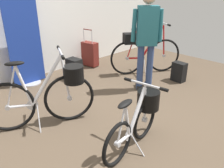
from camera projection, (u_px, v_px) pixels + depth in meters
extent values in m
plane|color=brown|center=(130.00, 122.00, 3.06)|extent=(6.76, 6.76, 0.00)
cube|color=white|center=(30.00, 6.00, 4.13)|extent=(6.76, 0.10, 2.67)
cylinder|color=#B7B7BC|center=(31.00, 83.00, 4.24)|extent=(0.36, 0.36, 0.02)
cube|color=navy|center=(25.00, 43.00, 3.93)|extent=(0.60, 0.02, 1.49)
torus|color=black|center=(145.00, 120.00, 2.68)|extent=(0.48, 0.11, 0.48)
cylinder|color=#B7B7BC|center=(145.00, 120.00, 2.68)|extent=(0.07, 0.06, 0.06)
torus|color=black|center=(117.00, 144.00, 2.27)|extent=(0.48, 0.11, 0.48)
cylinder|color=#B7B7BC|center=(117.00, 144.00, 2.27)|extent=(0.07, 0.06, 0.06)
cylinder|color=silver|center=(123.00, 139.00, 2.35)|extent=(0.22, 0.07, 0.05)
cylinder|color=silver|center=(137.00, 111.00, 2.45)|extent=(0.34, 0.09, 0.47)
cylinder|color=silver|center=(127.00, 121.00, 2.32)|extent=(0.13, 0.05, 0.40)
cylinder|color=silver|center=(123.00, 139.00, 2.35)|extent=(0.21, 0.06, 0.04)
cylinder|color=silver|center=(145.00, 104.00, 2.57)|extent=(0.08, 0.04, 0.44)
cylinder|color=silver|center=(121.00, 125.00, 2.24)|extent=(0.14, 0.04, 0.39)
ellipsoid|color=black|center=(125.00, 104.00, 2.20)|extent=(0.23, 0.12, 0.05)
cylinder|color=#B7B7BC|center=(145.00, 86.00, 2.46)|extent=(0.03, 0.03, 0.04)
cylinder|color=#B7B7BC|center=(145.00, 84.00, 2.45)|extent=(0.09, 0.44, 0.03)
cylinder|color=black|center=(164.00, 90.00, 2.33)|extent=(0.05, 0.09, 0.04)
cylinder|color=black|center=(128.00, 80.00, 2.57)|extent=(0.05, 0.09, 0.04)
cylinder|color=#B7B7BC|center=(129.00, 135.00, 2.43)|extent=(0.14, 0.04, 0.14)
cylinder|color=#B7B7BC|center=(137.00, 145.00, 2.46)|extent=(0.04, 0.19, 0.23)
cylinder|color=black|center=(148.00, 100.00, 2.62)|extent=(0.30, 0.30, 0.22)
torus|color=black|center=(70.00, 98.00, 2.99)|extent=(0.61, 0.32, 0.66)
cylinder|color=#B7B7BC|center=(70.00, 98.00, 2.99)|extent=(0.08, 0.07, 0.06)
torus|color=black|center=(8.00, 107.00, 2.76)|extent=(0.61, 0.32, 0.66)
cylinder|color=#B7B7BC|center=(8.00, 107.00, 2.76)|extent=(0.08, 0.07, 0.06)
cylinder|color=silver|center=(20.00, 106.00, 2.81)|extent=(0.28, 0.16, 0.05)
cylinder|color=silver|center=(46.00, 81.00, 2.79)|extent=(0.42, 0.23, 0.63)
cylinder|color=silver|center=(24.00, 86.00, 2.73)|extent=(0.16, 0.10, 0.55)
cylinder|color=silver|center=(20.00, 106.00, 2.81)|extent=(0.27, 0.15, 0.04)
cylinder|color=silver|center=(65.00, 78.00, 2.86)|extent=(0.09, 0.06, 0.59)
cylinder|color=silver|center=(11.00, 87.00, 2.68)|extent=(0.18, 0.10, 0.53)
ellipsoid|color=black|center=(14.00, 64.00, 2.59)|extent=(0.24, 0.18, 0.05)
cylinder|color=#B7B7BC|center=(61.00, 54.00, 2.72)|extent=(0.03, 0.03, 0.04)
cylinder|color=#B7B7BC|center=(60.00, 52.00, 2.71)|extent=(0.22, 0.41, 0.03)
cylinder|color=black|center=(63.00, 57.00, 2.52)|extent=(0.07, 0.10, 0.04)
cylinder|color=black|center=(58.00, 48.00, 2.90)|extent=(0.07, 0.10, 0.04)
cylinder|color=#B7B7BC|center=(32.00, 105.00, 2.85)|extent=(0.13, 0.07, 0.14)
cylinder|color=#B7B7BC|center=(39.00, 119.00, 2.86)|extent=(0.10, 0.18, 0.30)
cylinder|color=black|center=(74.00, 74.00, 2.87)|extent=(0.35, 0.35, 0.22)
torus|color=black|center=(164.00, 56.00, 4.69)|extent=(0.61, 0.39, 0.69)
cylinder|color=#B7B7BC|center=(164.00, 56.00, 4.69)|extent=(0.08, 0.07, 0.06)
torus|color=black|center=(127.00, 58.00, 4.52)|extent=(0.61, 0.39, 0.69)
cylinder|color=#B7B7BC|center=(127.00, 58.00, 4.52)|extent=(0.08, 0.07, 0.06)
cylinder|color=red|center=(134.00, 58.00, 4.56)|extent=(0.28, 0.19, 0.05)
cylinder|color=red|center=(152.00, 42.00, 4.51)|extent=(0.42, 0.28, 0.66)
cylinder|color=red|center=(139.00, 44.00, 4.46)|extent=(0.16, 0.12, 0.57)
cylinder|color=red|center=(134.00, 58.00, 4.56)|extent=(0.27, 0.18, 0.04)
cylinder|color=red|center=(164.00, 41.00, 4.55)|extent=(0.09, 0.07, 0.62)
cylinder|color=red|center=(132.00, 44.00, 4.43)|extent=(0.18, 0.12, 0.56)
ellipsoid|color=black|center=(137.00, 29.00, 4.33)|extent=(0.23, 0.19, 0.05)
cylinder|color=#B7B7BC|center=(164.00, 24.00, 4.41)|extent=(0.03, 0.03, 0.04)
cylinder|color=#B7B7BC|center=(164.00, 23.00, 4.40)|extent=(0.25, 0.39, 0.03)
cylinder|color=black|center=(169.00, 25.00, 4.21)|extent=(0.08, 0.10, 0.04)
cylinder|color=black|center=(159.00, 22.00, 4.60)|extent=(0.08, 0.10, 0.04)
cylinder|color=#B7B7BC|center=(141.00, 58.00, 4.59)|extent=(0.13, 0.09, 0.14)
cylinder|color=#B7B7BC|center=(145.00, 67.00, 4.59)|extent=(0.12, 0.17, 0.32)
cube|color=black|center=(131.00, 38.00, 4.37)|extent=(0.34, 0.32, 0.20)
cylinder|color=navy|center=(149.00, 68.00, 3.87)|extent=(0.11, 0.11, 0.79)
cube|color=black|center=(148.00, 86.00, 4.06)|extent=(0.23, 0.24, 0.07)
cylinder|color=navy|center=(140.00, 68.00, 3.86)|extent=(0.11, 0.11, 0.79)
cube|color=black|center=(139.00, 86.00, 4.06)|extent=(0.23, 0.24, 0.07)
cube|color=#23606B|center=(147.00, 26.00, 3.58)|extent=(0.37, 0.37, 0.61)
cylinder|color=#23606B|center=(160.00, 26.00, 3.60)|extent=(0.12, 0.09, 0.52)
cylinder|color=#23606B|center=(134.00, 26.00, 3.59)|extent=(0.09, 0.12, 0.52)
cube|color=maroon|center=(90.00, 54.00, 5.02)|extent=(0.24, 0.38, 0.52)
cylinder|color=#B7B7BC|center=(92.00, 37.00, 4.76)|extent=(0.02, 0.02, 0.28)
cylinder|color=#B7B7BC|center=(84.00, 36.00, 4.89)|extent=(0.02, 0.02, 0.28)
cylinder|color=maroon|center=(88.00, 30.00, 4.77)|extent=(0.06, 0.23, 0.02)
cylinder|color=black|center=(96.00, 65.00, 5.10)|extent=(0.04, 0.03, 0.04)
cylinder|color=black|center=(88.00, 63.00, 5.24)|extent=(0.04, 0.03, 0.04)
cube|color=black|center=(74.00, 69.00, 4.38)|extent=(0.22, 0.30, 0.40)
cube|color=black|center=(79.00, 70.00, 4.49)|extent=(0.05, 0.20, 0.18)
cube|color=black|center=(179.00, 72.00, 4.28)|extent=(0.18, 0.26, 0.36)
cube|color=black|center=(181.00, 73.00, 4.36)|extent=(0.04, 0.18, 0.16)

